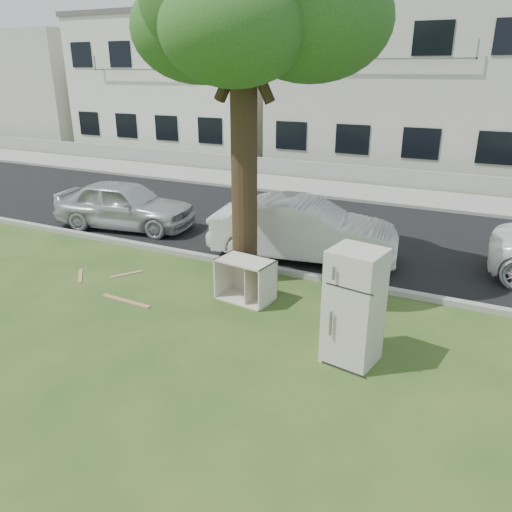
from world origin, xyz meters
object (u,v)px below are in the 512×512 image
at_px(car_left, 125,205).
at_px(car_center, 303,229).
at_px(cabinet, 246,280).
at_px(fridge, 354,307).

bearing_deg(car_left, car_center, -99.80).
xyz_separation_m(cabinet, car_left, (-5.32, 2.76, 0.27)).
relative_size(fridge, car_left, 0.46).
distance_m(cabinet, car_center, 2.71).
bearing_deg(fridge, cabinet, 163.74).
distance_m(fridge, car_left, 8.81).
bearing_deg(car_left, fridge, -126.12).
bearing_deg(fridge, car_center, 130.63).
xyz_separation_m(cabinet, car_center, (0.19, 2.69, 0.31)).
bearing_deg(car_center, car_left, 79.96).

